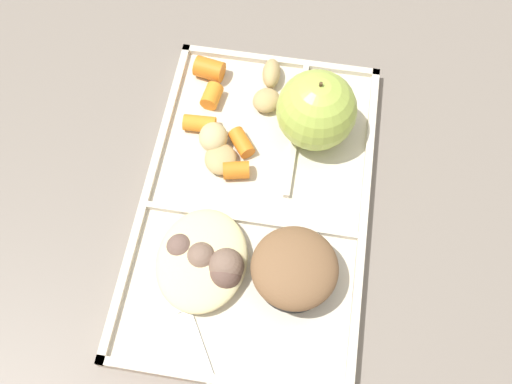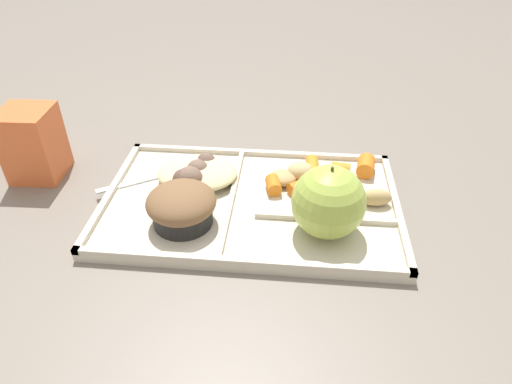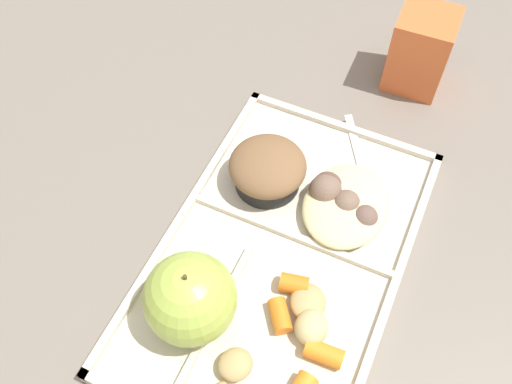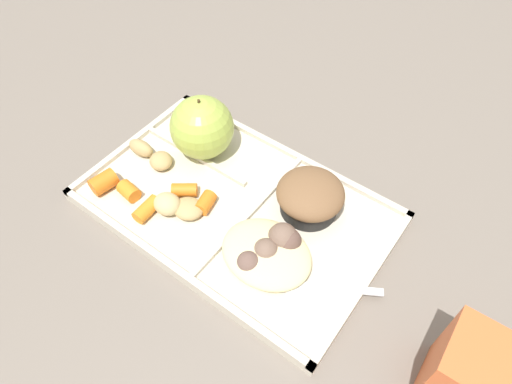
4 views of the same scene
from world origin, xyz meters
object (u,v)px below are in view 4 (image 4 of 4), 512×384
green_apple (202,128)px  bran_muffin (310,196)px  plastic_fork (310,286)px  milk_carton (470,378)px  lunch_tray (235,207)px

green_apple → bran_muffin: bearing=0.0°
plastic_fork → milk_carton: milk_carton is taller
bran_muffin → milk_carton: 0.26m
lunch_tray → milk_carton: size_ratio=3.76×
bran_muffin → lunch_tray: bearing=-147.2°
lunch_tray → bran_muffin: 0.10m
plastic_fork → lunch_tray: bearing=163.7°
milk_carton → plastic_fork: bearing=174.7°
lunch_tray → bran_muffin: bearing=32.8°
lunch_tray → green_apple: bearing=151.9°
milk_carton → lunch_tray: bearing=168.8°
green_apple → lunch_tray: bearing=-28.1°
lunch_tray → milk_carton: (0.31, -0.05, 0.05)m
green_apple → milk_carton: size_ratio=0.89×
lunch_tray → bran_muffin: (0.08, 0.05, 0.03)m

